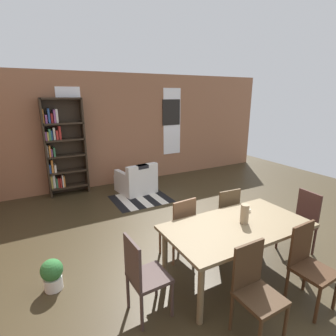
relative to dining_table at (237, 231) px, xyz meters
The scene contains 18 objects.
ground_plane 0.79m from the dining_table, 62.44° to the left, with size 10.70×10.70×0.00m, color #372D1B.
back_wall_brick 4.61m from the dining_table, 87.59° to the left, with size 8.94×0.12×2.88m, color #936144.
window_pane_0 4.72m from the dining_table, 105.02° to the left, with size 0.55×0.02×1.87m, color white.
window_pane_1 4.83m from the dining_table, 70.53° to the left, with size 0.55×0.02×1.87m, color white.
dining_table is the anchor object (origin of this frame).
vase_on_table 0.23m from the dining_table, ahead, with size 0.11×0.11×0.25m, color #998466.
tealight_candle_0 0.47m from the dining_table, 27.13° to the left, with size 0.04×0.04×0.04m, color silver.
dining_chair_far_left 0.84m from the dining_table, 119.83° to the left, with size 0.43×0.43×0.95m.
dining_chair_far_right 0.84m from the dining_table, 60.07° to the left, with size 0.42×0.42×0.95m.
dining_chair_head_right 1.31m from the dining_table, ahead, with size 0.43×0.43×0.95m.
dining_chair_near_left 0.85m from the dining_table, 120.25° to the right, with size 0.40×0.40×0.95m.
dining_chair_head_left 1.31m from the dining_table, behind, with size 0.42×0.42×0.95m.
dining_chair_near_right 0.84m from the dining_table, 60.01° to the right, with size 0.42×0.42×0.95m.
bookshelf_tall 4.57m from the dining_table, 108.88° to the left, with size 0.90×0.30×2.28m.
armchair_white 3.61m from the dining_table, 88.71° to the left, with size 0.91×0.91×0.75m.
potted_plant_by_shelf 2.36m from the dining_table, 156.96° to the left, with size 0.27×0.27×0.40m.
striped_rug 3.17m from the dining_table, 90.38° to the left, with size 1.27×1.07×0.01m.
framed_picture 4.87m from the dining_table, 70.81° to the left, with size 0.56×0.03×0.72m, color black.
Camera 1 is at (-2.40, -2.58, 2.34)m, focal length 28.17 mm.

